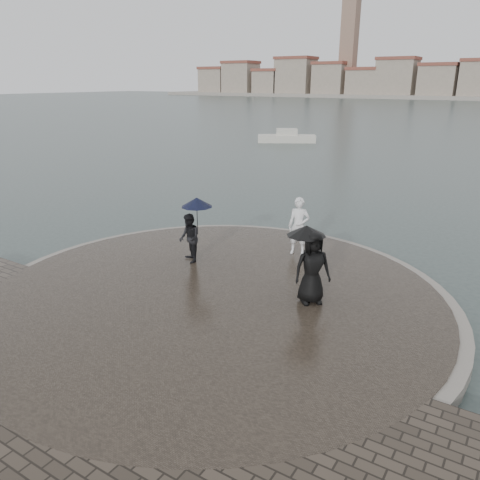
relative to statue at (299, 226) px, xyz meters
The scene contains 6 objects.
ground 7.49m from the statue, 94.57° to the right, with size 400.00×400.00×0.00m, color #2B3835.
kerb_ring 4.06m from the statue, 98.67° to the right, with size 12.50×12.50×0.32m, color gray.
quay_tip 4.06m from the statue, 98.67° to the right, with size 11.90×11.90×0.36m, color #2D261E.
statue is the anchor object (origin of this frame).
visitor_left 3.42m from the statue, 135.43° to the right, with size 1.18×1.02×2.04m.
visitor_right 3.44m from the statue, 59.49° to the right, with size 1.27×1.11×1.95m.
Camera 1 is at (6.60, -5.61, 5.66)m, focal length 35.00 mm.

